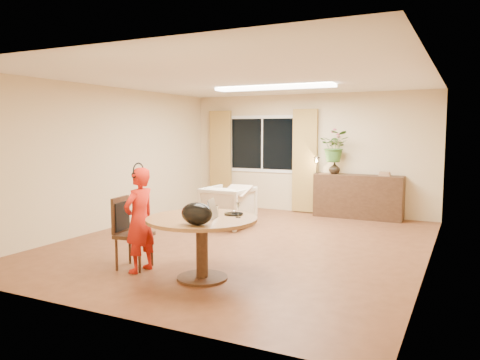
# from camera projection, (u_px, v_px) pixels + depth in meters

# --- Properties ---
(floor) EXTENTS (6.50, 6.50, 0.00)m
(floor) POSITION_uv_depth(u_px,v_px,m) (244.00, 243.00, 7.51)
(floor) COLOR brown
(floor) RESTS_ON ground
(ceiling) EXTENTS (6.50, 6.50, 0.00)m
(ceiling) POSITION_uv_depth(u_px,v_px,m) (244.00, 79.00, 7.24)
(ceiling) COLOR white
(ceiling) RESTS_ON wall_back
(wall_back) EXTENTS (5.50, 0.00, 5.50)m
(wall_back) POSITION_uv_depth(u_px,v_px,m) (308.00, 154.00, 10.28)
(wall_back) COLOR #D0B987
(wall_back) RESTS_ON floor
(wall_left) EXTENTS (0.00, 6.50, 6.50)m
(wall_left) POSITION_uv_depth(u_px,v_px,m) (110.00, 158.00, 8.59)
(wall_left) COLOR #D0B987
(wall_left) RESTS_ON floor
(wall_right) EXTENTS (0.00, 6.50, 6.50)m
(wall_right) POSITION_uv_depth(u_px,v_px,m) (432.00, 169.00, 6.17)
(wall_right) COLOR #D0B987
(wall_right) RESTS_ON floor
(window) EXTENTS (1.70, 0.03, 1.30)m
(window) POSITION_uv_depth(u_px,v_px,m) (262.00, 144.00, 10.72)
(window) COLOR white
(window) RESTS_ON wall_back
(curtain_left) EXTENTS (0.55, 0.08, 2.25)m
(curtain_left) POSITION_uv_depth(u_px,v_px,m) (221.00, 158.00, 11.15)
(curtain_left) COLOR olive
(curtain_left) RESTS_ON wall_back
(curtain_right) EXTENTS (0.55, 0.08, 2.25)m
(curtain_right) POSITION_uv_depth(u_px,v_px,m) (305.00, 161.00, 10.23)
(curtain_right) COLOR olive
(curtain_right) RESTS_ON wall_back
(ceiling_panel) EXTENTS (2.20, 0.35, 0.05)m
(ceiling_panel) POSITION_uv_depth(u_px,v_px,m) (274.00, 88.00, 8.32)
(ceiling_panel) COLOR white
(ceiling_panel) RESTS_ON ceiling
(dining_table) EXTENTS (1.34, 1.34, 0.76)m
(dining_table) POSITION_uv_depth(u_px,v_px,m) (202.00, 231.00, 5.63)
(dining_table) COLOR brown
(dining_table) RESTS_ON floor
(dining_chair) EXTENTS (0.51, 0.48, 0.94)m
(dining_chair) POSITION_uv_depth(u_px,v_px,m) (134.00, 233.00, 6.10)
(dining_chair) COLOR black
(dining_chair) RESTS_ON floor
(child) EXTENTS (0.52, 0.37, 1.34)m
(child) POSITION_uv_depth(u_px,v_px,m) (140.00, 220.00, 5.94)
(child) COLOR #B30D1F
(child) RESTS_ON floor
(laptop) EXTENTS (0.41, 0.32, 0.24)m
(laptop) POSITION_uv_depth(u_px,v_px,m) (200.00, 208.00, 5.57)
(laptop) COLOR #B7B7BC
(laptop) RESTS_ON dining_table
(tumbler) EXTENTS (0.09, 0.09, 0.11)m
(tumbler) POSITION_uv_depth(u_px,v_px,m) (216.00, 210.00, 5.83)
(tumbler) COLOR white
(tumbler) RESTS_ON dining_table
(wine_glass) EXTENTS (0.08, 0.08, 0.18)m
(wine_glass) POSITION_uv_depth(u_px,v_px,m) (238.00, 210.00, 5.59)
(wine_glass) COLOR white
(wine_glass) RESTS_ON dining_table
(pot_lid) EXTENTS (0.30, 0.30, 0.04)m
(pot_lid) POSITION_uv_depth(u_px,v_px,m) (234.00, 213.00, 5.79)
(pot_lid) COLOR white
(pot_lid) RESTS_ON dining_table
(handbag) EXTENTS (0.42, 0.31, 0.25)m
(handbag) POSITION_uv_depth(u_px,v_px,m) (197.00, 214.00, 5.15)
(handbag) COLOR black
(handbag) RESTS_ON dining_table
(armchair) EXTENTS (0.86, 0.88, 0.77)m
(armchair) POSITION_uv_depth(u_px,v_px,m) (228.00, 207.00, 8.73)
(armchair) COLOR #C1B999
(armchair) RESTS_ON floor
(throw) EXTENTS (0.48, 0.57, 0.03)m
(throw) POSITION_uv_depth(u_px,v_px,m) (237.00, 186.00, 8.52)
(throw) COLOR beige
(throw) RESTS_ON armchair
(sideboard) EXTENTS (1.79, 0.44, 0.90)m
(sideboard) POSITION_uv_depth(u_px,v_px,m) (358.00, 197.00, 9.64)
(sideboard) COLOR black
(sideboard) RESTS_ON floor
(vase) EXTENTS (0.30, 0.30, 0.25)m
(vase) POSITION_uv_depth(u_px,v_px,m) (334.00, 168.00, 9.80)
(vase) COLOR black
(vase) RESTS_ON sideboard
(bouquet) EXTENTS (0.67, 0.60, 0.66)m
(bouquet) POSITION_uv_depth(u_px,v_px,m) (335.00, 146.00, 9.76)
(bouquet) COLOR #2C5D23
(bouquet) RESTS_ON vase
(book_stack) EXTENTS (0.23, 0.18, 0.09)m
(book_stack) POSITION_uv_depth(u_px,v_px,m) (385.00, 174.00, 9.36)
(book_stack) COLOR brown
(book_stack) RESTS_ON sideboard
(desk_lamp) EXTENTS (0.18, 0.18, 0.37)m
(desk_lamp) POSITION_uv_depth(u_px,v_px,m) (317.00, 165.00, 9.92)
(desk_lamp) COLOR black
(desk_lamp) RESTS_ON sideboard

